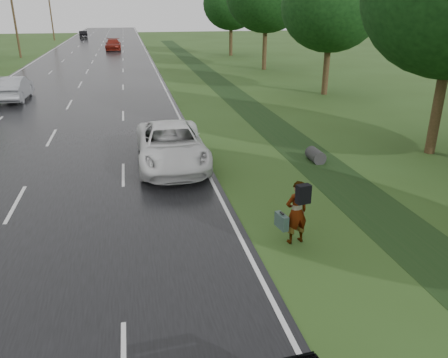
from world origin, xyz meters
TOP-DOWN VIEW (x-y plane):
  - road at (0.00, 45.00)m, footprint 14.00×180.00m
  - edge_stripe_east at (6.75, 45.00)m, footprint 0.12×180.00m
  - edge_stripe_west at (-6.75, 45.00)m, footprint 0.12×180.00m
  - center_line at (0.00, 45.00)m, footprint 0.12×180.00m
  - drainage_ditch at (11.50, 18.71)m, footprint 2.20×120.00m
  - utility_pole_far at (-9.20, 55.00)m, footprint 1.60×0.26m
  - utility_pole_distant at (-9.20, 85.00)m, footprint 1.60×0.26m
  - tree_east_c at (18.20, 24.00)m, footprint 7.00×7.00m
  - tree_east_f at (17.50, 52.00)m, footprint 7.20×7.20m
  - pedestrian at (8.18, 3.72)m, footprint 0.90×0.70m
  - white_pickup at (5.50, 10.83)m, footprint 2.77×5.91m
  - silver_sedan at (-3.84, 26.38)m, footprint 1.75×4.97m
  - far_car_red at (2.14, 62.55)m, footprint 2.20×5.40m
  - far_car_dark at (-4.25, 89.49)m, footprint 1.99×4.50m

SIDE VIEW (x-z plane):
  - road at x=0.00m, z-range 0.00..0.04m
  - drainage_ditch at x=11.50m, z-range -0.24..0.32m
  - edge_stripe_east at x=6.75m, z-range 0.04..0.05m
  - edge_stripe_west at x=-6.75m, z-range 0.04..0.05m
  - center_line at x=0.00m, z-range 0.04..0.05m
  - far_car_dark at x=-4.25m, z-range 0.04..1.48m
  - far_car_red at x=2.14m, z-range 0.04..1.61m
  - white_pickup at x=5.50m, z-range 0.04..1.68m
  - silver_sedan at x=-3.84m, z-range 0.04..1.68m
  - pedestrian at x=8.18m, z-range 0.03..1.87m
  - utility_pole_far at x=-9.20m, z-range 0.20..10.20m
  - utility_pole_distant at x=-9.20m, z-range 0.20..10.20m
  - tree_east_c at x=18.20m, z-range 1.49..10.78m
  - tree_east_f at x=17.50m, z-range 1.56..11.18m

